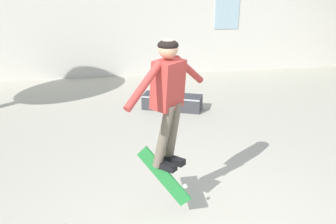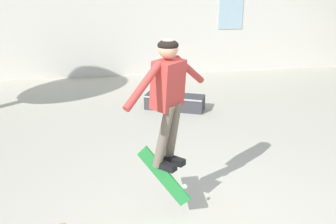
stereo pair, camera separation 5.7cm
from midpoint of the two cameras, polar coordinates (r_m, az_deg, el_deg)
building_backdrop at (r=10.52m, az=-5.66°, el=16.07°), size 16.01×0.52×4.68m
skate_ledge at (r=7.84m, az=0.44°, el=1.53°), size 1.29×0.90×0.30m
skater at (r=4.03m, az=-0.39°, el=2.98°), size 1.05×0.98×1.46m
skateboard_flipping at (r=4.37m, az=-1.01°, el=-9.72°), size 0.56×0.47×0.68m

